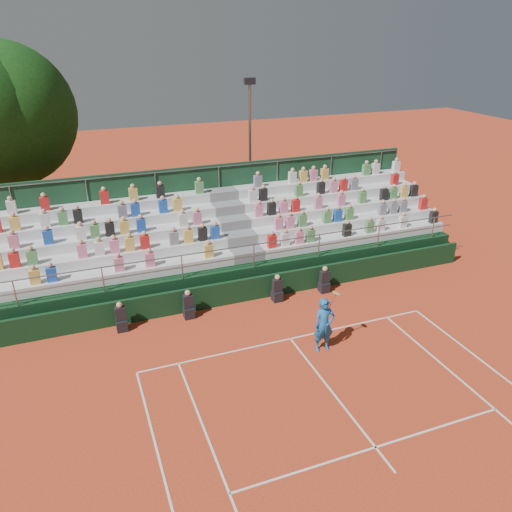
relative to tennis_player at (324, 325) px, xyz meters
name	(u,v)px	position (x,y,z in m)	size (l,w,h in m)	color
ground	(290,339)	(-0.79, 0.97, -0.99)	(90.00, 90.00, 0.00)	#C64021
courtside_wall	(259,288)	(-0.79, 4.17, -0.49)	(20.00, 0.15, 1.00)	black
line_officials	(232,299)	(-2.09, 3.72, -0.52)	(8.80, 0.40, 1.19)	black
grandstand	(234,245)	(-0.78, 7.41, 0.09)	(20.00, 5.20, 4.40)	black
tennis_player	(324,325)	(0.00, 0.00, 0.00)	(0.91, 0.55, 2.22)	#1661AB
tree_east	(2,115)	(-9.94, 14.14, 5.48)	(6.79, 6.79, 9.89)	#352213
floodlight_mast	(250,139)	(2.28, 13.48, 3.60)	(0.60, 0.25, 7.85)	gray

